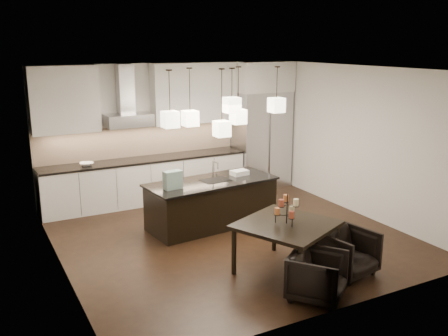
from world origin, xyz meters
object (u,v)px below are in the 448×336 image
island_body (212,204)px  refrigerator (261,140)px  armchair_left (317,276)px  armchair_right (348,252)px  dining_table (286,247)px

island_body → refrigerator: bearing=33.7°
armchair_left → armchair_right: (0.83, 0.37, 0.01)m
refrigerator → armchair_left: size_ratio=3.14×
dining_table → armchair_left: (-0.09, -0.84, -0.05)m
refrigerator → armchair_left: refrigerator is taller
armchair_left → armchair_right: 0.90m
armchair_right → dining_table: bearing=137.2°
island_body → dining_table: size_ratio=1.85×
refrigerator → island_body: size_ratio=0.95×
dining_table → armchair_left: bearing=-120.3°
refrigerator → armchair_right: 4.66m
refrigerator → armchair_right: bearing=-106.4°
refrigerator → armchair_left: (-2.12, -4.78, -0.76)m
island_body → armchair_right: island_body is taller
refrigerator → armchair_right: size_ratio=3.05×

